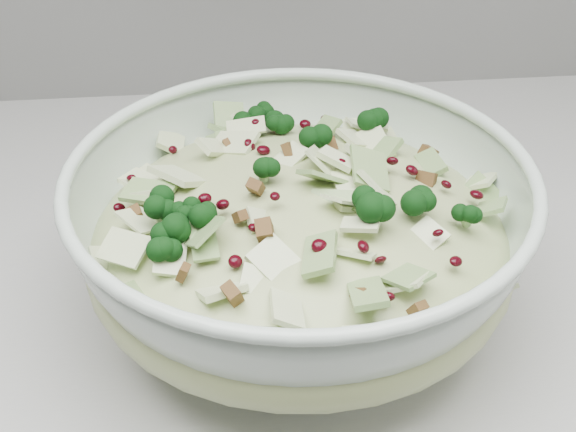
% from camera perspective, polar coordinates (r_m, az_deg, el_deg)
% --- Properties ---
extents(mixing_bowl, '(0.31, 0.31, 0.13)m').
position_cam_1_polar(mixing_bowl, '(0.55, 0.82, -1.93)').
color(mixing_bowl, silver).
rests_on(mixing_bowl, counter).
extents(salad, '(0.35, 0.35, 0.13)m').
position_cam_1_polar(salad, '(0.54, 0.84, -0.21)').
color(salad, '#9DAB75').
rests_on(salad, mixing_bowl).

